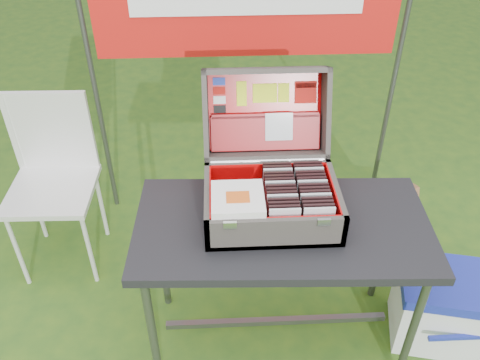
{
  "coord_description": "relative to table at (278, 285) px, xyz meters",
  "views": [
    {
      "loc": [
        -0.16,
        -1.51,
        2.16
      ],
      "look_at": [
        -0.08,
        0.1,
        0.93
      ],
      "focal_mm": 38.0,
      "sensor_mm": 36.0,
      "label": 1
    }
  ],
  "objects": [
    {
      "name": "ground",
      "position": [
        -0.09,
        -0.02,
        -0.38
      ],
      "size": [
        80.0,
        80.0,
        0.0
      ],
      "primitive_type": "plane",
      "color": "#29501A",
      "rests_on": "ground"
    },
    {
      "name": "table",
      "position": [
        0.0,
        0.0,
        0.0
      ],
      "size": [
        1.24,
        0.66,
        0.76
      ],
      "primitive_type": null,
      "rotation": [
        0.0,
        0.0,
        -0.04
      ],
      "color": "black",
      "rests_on": "ground"
    },
    {
      "name": "table_top",
      "position": [
        0.0,
        0.0,
        0.36
      ],
      "size": [
        1.24,
        0.66,
        0.04
      ],
      "primitive_type": "cube",
      "rotation": [
        0.0,
        0.0,
        -0.04
      ],
      "color": "black",
      "rests_on": "ground"
    },
    {
      "name": "table_leg_fl",
      "position": [
        -0.55,
        -0.24,
        -0.02
      ],
      "size": [
        0.04,
        0.04,
        0.72
      ],
      "primitive_type": "cylinder",
      "color": "#59595B",
      "rests_on": "ground"
    },
    {
      "name": "table_leg_fr",
      "position": [
        0.55,
        -0.24,
        -0.02
      ],
      "size": [
        0.04,
        0.04,
        0.72
      ],
      "primitive_type": "cylinder",
      "color": "#59595B",
      "rests_on": "ground"
    },
    {
      "name": "table_leg_bl",
      "position": [
        -0.55,
        0.24,
        -0.02
      ],
      "size": [
        0.04,
        0.04,
        0.72
      ],
      "primitive_type": "cylinder",
      "color": "#59595B",
      "rests_on": "ground"
    },
    {
      "name": "table_leg_br",
      "position": [
        0.55,
        0.24,
        -0.02
      ],
      "size": [
        0.04,
        0.04,
        0.72
      ],
      "primitive_type": "cylinder",
      "color": "#59595B",
      "rests_on": "ground"
    },
    {
      "name": "table_brace",
      "position": [
        0.0,
        -0.0,
        -0.26
      ],
      "size": [
        1.07,
        0.03,
        0.03
      ],
      "primitive_type": "cube",
      "color": "#59595B",
      "rests_on": "ground"
    },
    {
      "name": "suitcase",
      "position": [
        -0.04,
        0.11,
        0.62
      ],
      "size": [
        0.54,
        0.55,
        0.48
      ],
      "primitive_type": null,
      "color": "#59524B",
      "rests_on": "table"
    },
    {
      "name": "suitcase_base_bottom",
      "position": [
        -0.04,
        0.05,
        0.39
      ],
      "size": [
        0.54,
        0.39,
        0.02
      ],
      "primitive_type": "cube",
      "color": "#59524B",
      "rests_on": "table_top"
    },
    {
      "name": "suitcase_base_wall_front",
      "position": [
        -0.04,
        -0.14,
        0.45
      ],
      "size": [
        0.54,
        0.02,
        0.15
      ],
      "primitive_type": "cube",
      "color": "#59524B",
      "rests_on": "table_top"
    },
    {
      "name": "suitcase_base_wall_back",
      "position": [
        -0.04,
        0.23,
        0.45
      ],
      "size": [
        0.54,
        0.02,
        0.15
      ],
      "primitive_type": "cube",
      "color": "#59524B",
      "rests_on": "table_top"
    },
    {
      "name": "suitcase_base_wall_left",
      "position": [
        -0.31,
        0.05,
        0.45
      ],
      "size": [
        0.02,
        0.39,
        0.15
      ],
      "primitive_type": "cube",
      "color": "#59524B",
      "rests_on": "table_top"
    },
    {
      "name": "suitcase_base_wall_right",
      "position": [
        0.22,
        0.05,
        0.45
      ],
      "size": [
        0.02,
        0.39,
        0.15
      ],
      "primitive_type": "cube",
      "color": "#59524B",
      "rests_on": "table_top"
    },
    {
      "name": "suitcase_liner_floor",
      "position": [
        -0.04,
        0.05,
        0.4
      ],
      "size": [
        0.5,
        0.35,
        0.01
      ],
      "primitive_type": "cube",
      "color": "red",
      "rests_on": "suitcase_base_bottom"
    },
    {
      "name": "suitcase_latch_left",
      "position": [
        -0.22,
        -0.15,
        0.52
      ],
      "size": [
        0.05,
        0.01,
        0.03
      ],
      "primitive_type": "cube",
      "color": "silver",
      "rests_on": "suitcase_base_wall_front"
    },
    {
      "name": "suitcase_latch_right",
      "position": [
        0.13,
        -0.15,
        0.52
      ],
      "size": [
        0.05,
        0.01,
        0.03
      ],
      "primitive_type": "cube",
      "color": "silver",
      "rests_on": "suitcase_base_wall_front"
    },
    {
      "name": "suitcase_hinge",
      "position": [
        -0.04,
        0.24,
        0.53
      ],
      "size": [
        0.49,
        0.02,
        0.02
      ],
      "primitive_type": "cylinder",
      "rotation": [
        0.0,
        1.57,
        0.0
      ],
      "color": "silver",
      "rests_on": "suitcase_base_wall_back"
    },
    {
      "name": "suitcase_lid_back",
      "position": [
        -0.04,
        0.44,
        0.66
      ],
      "size": [
        0.54,
        0.16,
        0.37
      ],
      "primitive_type": "cube",
      "rotation": [
        -1.95,
        0.0,
        0.0
      ],
      "color": "#59524B",
      "rests_on": "suitcase_base_wall_back"
    },
    {
      "name": "suitcase_lid_rim_far",
      "position": [
        -0.04,
        0.45,
        0.85
      ],
      "size": [
        0.54,
        0.14,
        0.07
      ],
      "primitive_type": "cube",
      "rotation": [
        -1.95,
        0.0,
        0.0
      ],
      "color": "#59524B",
      "rests_on": "suitcase_lid_back"
    },
    {
      "name": "suitcase_lid_rim_near",
      "position": [
        -0.04,
        0.31,
        0.51
      ],
      "size": [
        0.54,
        0.14,
        0.07
      ],
      "primitive_type": "cube",
      "rotation": [
        -1.95,
        0.0,
        0.0
      ],
      "color": "#59524B",
      "rests_on": "suitcase_lid_back"
    },
    {
      "name": "suitcase_lid_rim_left",
      "position": [
        -0.31,
        0.38,
        0.68
      ],
      "size": [
        0.02,
        0.28,
        0.41
      ],
      "primitive_type": "cube",
      "rotation": [
        -1.95,
        0.0,
        0.0
      ],
      "color": "#59524B",
      "rests_on": "suitcase_lid_back"
    },
    {
      "name": "suitcase_lid_rim_right",
      "position": [
        0.22,
        0.38,
        0.68
      ],
      "size": [
        0.02,
        0.28,
        0.41
      ],
      "primitive_type": "cube",
      "rotation": [
        -1.95,
        0.0,
        0.0
      ],
      "color": "#59524B",
      "rests_on": "suitcase_lid_back"
    },
    {
      "name": "suitcase_lid_liner",
      "position": [
        -0.04,
        0.42,
        0.66
      ],
      "size": [
        0.5,
        0.13,
        0.32
      ],
      "primitive_type": "cube",
      "rotation": [
        -1.95,
        0.0,
        0.0
      ],
      "color": "red",
      "rests_on": "suitcase_lid_back"
    },
    {
      "name": "suitcase_liner_wall_front",
      "position": [
        -0.04,
        -0.12,
        0.46
      ],
      "size": [
        0.5,
        0.01,
        0.12
      ],
      "primitive_type": "cube",
      "color": "red",
      "rests_on": "suitcase_base_bottom"
    },
    {
      "name": "suitcase_liner_wall_back",
      "position": [
        -0.04,
        0.22,
        0.46
      ],
      "size": [
        0.5,
        0.01,
        0.12
      ],
      "primitive_type": "cube",
      "color": "red",
      "rests_on": "suitcase_base_bottom"
    },
    {
      "name": "suitcase_liner_wall_left",
      "position": [
        -0.29,
        0.05,
        0.46
      ],
      "size": [
        0.01,
        0.35,
        0.12
      ],
      "primitive_type": "cube",
      "color": "red",
      "rests_on": "suitcase_base_bottom"
    },
    {
      "name": "suitcase_liner_wall_right",
      "position": [
        0.2,
        0.05,
        0.46
      ],
      "size": [
        0.01,
        0.35,
        0.12
      ],
      "primitive_type": "cube",
      "color": "red",
      "rests_on": "suitcase_base_bottom"
    },
    {
      "name": "suitcase_lid_pocket",
      "position": [
        -0.04,
        0.37,
        0.58
      ],
      "size": [
        0.48,
        0.09,
        0.16
      ],
      "primitive_type": "cube",
      "rotation": [
        -1.95,
        0.0,
        0.0
      ],
      "color": "maroon",
      "rests_on": "suitcase_lid_liner"
    },
    {
      "name": "suitcase_pocket_edge",
      "position": [
        -0.04,
        0.4,
        0.66
      ],
      "size": [
        0.47,
        0.03,
        0.03
      ],
      "primitive_type": "cube",
      "rotation": [
        -1.95,
        0.0,
        0.0
      ],
      "color": "maroon",
      "rests_on": "suitcase_lid_pocket"
    },
    {
      "name": "suitcase_pocket_cd",
      "position": [
        0.01,
        0.37,
        0.62
      ],
      "size": [
        0.12,
        0.05,
        0.12
      ],
      "primitive_type": "cube",
      "rotation": [
        -1.95,
        0.0,
        0.0
      ],
      "color": "silver",
      "rests_on": "suitcase_lid_pocket"
    },
    {
      "name": "lid_sticker_cc_a",
      "position": [
        -0.24,
        0.47,
        0.79
      ],
      "size": [
        0.05,
        0.02,
        0.03
      ],
      "primitive_type": "cube",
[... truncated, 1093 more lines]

